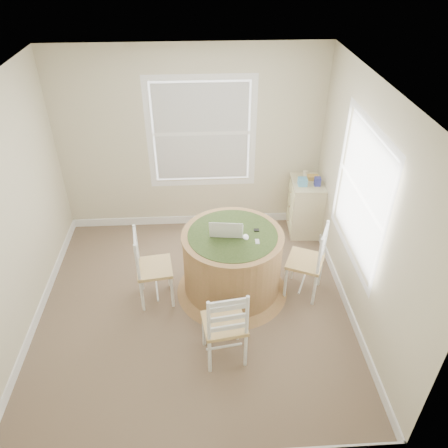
{
  "coord_description": "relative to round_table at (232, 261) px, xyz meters",
  "views": [
    {
      "loc": [
        0.13,
        -3.69,
        3.76
      ],
      "look_at": [
        0.37,
        0.45,
        0.89
      ],
      "focal_mm": 35.0,
      "sensor_mm": 36.0,
      "label": 1
    }
  ],
  "objects": [
    {
      "name": "corner_chest",
      "position": [
        1.14,
        1.23,
        -0.05
      ],
      "size": [
        0.49,
        0.63,
        0.81
      ],
      "rotation": [
        0.0,
        0.0,
        -0.06
      ],
      "color": "beige",
      "rests_on": "ground"
    },
    {
      "name": "chair_near",
      "position": [
        -0.15,
        -0.98,
        0.02
      ],
      "size": [
        0.47,
        0.46,
        0.95
      ],
      "primitive_type": null,
      "rotation": [
        0.0,
        0.0,
        3.29
      ],
      "color": "white",
      "rests_on": "ground"
    },
    {
      "name": "box_blue",
      "position": [
        1.24,
        1.11,
        0.41
      ],
      "size": [
        0.08,
        0.08,
        0.12
      ],
      "primitive_type": "cube",
      "rotation": [
        0.0,
        0.0,
        -0.06
      ],
      "color": "#2F348E",
      "rests_on": "corner_chest"
    },
    {
      "name": "mouse",
      "position": [
        0.14,
        -0.07,
        0.4
      ],
      "size": [
        0.07,
        0.11,
        0.04
      ],
      "primitive_type": "ellipsoid",
      "rotation": [
        0.0,
        0.0,
        -0.04
      ],
      "color": "white",
      "rests_on": "round_table"
    },
    {
      "name": "tissue_box",
      "position": [
        1.03,
        1.13,
        0.4
      ],
      "size": [
        0.13,
        0.13,
        0.1
      ],
      "primitive_type": "cube",
      "rotation": [
        0.0,
        0.0,
        -0.06
      ],
      "color": "#589FCA",
      "rests_on": "corner_chest"
    },
    {
      "name": "cup_cream",
      "position": [
        1.12,
        1.37,
        0.4
      ],
      "size": [
        0.07,
        0.07,
        0.09
      ],
      "primitive_type": "cylinder",
      "color": "beige",
      "rests_on": "corner_chest"
    },
    {
      "name": "room",
      "position": [
        -0.3,
        -0.13,
        0.84
      ],
      "size": [
        3.64,
        3.64,
        2.64
      ],
      "color": "#7A624D",
      "rests_on": "ground"
    },
    {
      "name": "phone",
      "position": [
        0.26,
        -0.15,
        0.39
      ],
      "size": [
        0.05,
        0.09,
        0.02
      ],
      "primitive_type": "cube",
      "rotation": [
        0.0,
        0.0,
        -0.04
      ],
      "color": "#B7BABF",
      "rests_on": "round_table"
    },
    {
      "name": "keys",
      "position": [
        0.28,
        0.06,
        0.39
      ],
      "size": [
        0.06,
        0.05,
        0.02
      ],
      "primitive_type": "cube",
      "rotation": [
        0.0,
        0.0,
        -0.04
      ],
      "color": "black",
      "rests_on": "round_table"
    },
    {
      "name": "chair_right",
      "position": [
        0.86,
        -0.07,
        0.02
      ],
      "size": [
        0.54,
        0.55,
        0.95
      ],
      "primitive_type": null,
      "rotation": [
        0.0,
        0.0,
        -1.99
      ],
      "color": "white",
      "rests_on": "ground"
    },
    {
      "name": "box_yellow",
      "position": [
        1.22,
        1.29,
        0.38
      ],
      "size": [
        0.16,
        0.11,
        0.06
      ],
      "primitive_type": "cube",
      "rotation": [
        0.0,
        0.0,
        -0.06
      ],
      "color": "gold",
      "rests_on": "corner_chest"
    },
    {
      "name": "chair_left",
      "position": [
        -0.91,
        -0.09,
        0.02
      ],
      "size": [
        0.45,
        0.47,
        0.95
      ],
      "primitive_type": null,
      "rotation": [
        0.0,
        0.0,
        1.71
      ],
      "color": "white",
      "rests_on": "ground"
    },
    {
      "name": "laptop",
      "position": [
        -0.07,
        0.02,
        0.42
      ],
      "size": [
        0.41,
        0.37,
        0.26
      ],
      "rotation": [
        0.0,
        0.0,
        3.01
      ],
      "color": "white",
      "rests_on": "round_table"
    },
    {
      "name": "round_table",
      "position": [
        0.0,
        0.0,
        0.0
      ],
      "size": [
        1.36,
        1.36,
        0.85
      ],
      "rotation": [
        0.0,
        0.0,
        -0.04
      ],
      "color": "#9F6C47",
      "rests_on": "ground"
    }
  ]
}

